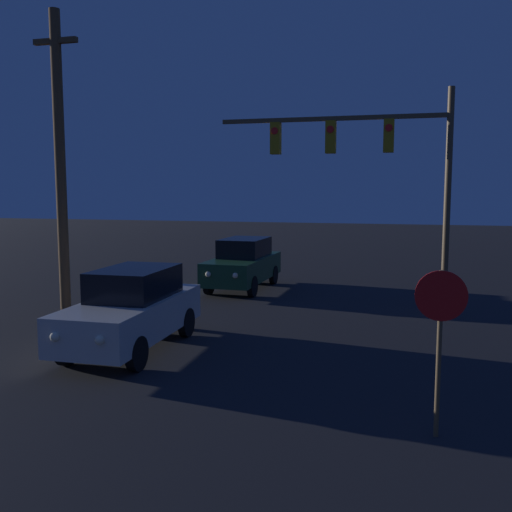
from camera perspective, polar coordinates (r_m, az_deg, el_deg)
name	(u,v)px	position (r m, az deg, el deg)	size (l,w,h in m)	color
car_near	(132,309)	(12.59, -12.27, -5.20)	(1.74, 4.38, 1.75)	beige
car_far	(243,264)	(19.73, -1.28, -0.77)	(1.77, 4.39, 1.75)	#1E4728
traffic_signal_mast	(376,159)	(16.29, 11.89, 9.46)	(6.44, 0.30, 6.14)	brown
stop_sign	(440,322)	(8.24, 17.93, -6.29)	(0.70, 0.07, 2.35)	brown
utility_pole	(60,162)	(16.16, -18.99, 8.85)	(1.25, 0.28, 8.06)	brown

